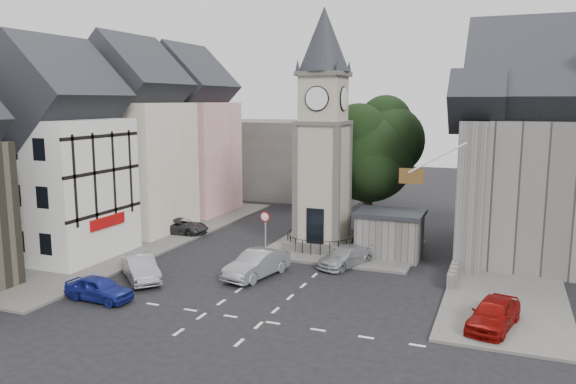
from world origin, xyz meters
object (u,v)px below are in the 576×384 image
at_px(stone_shelter, 390,234).
at_px(pedestrian, 498,258).
at_px(car_west_blue, 99,288).
at_px(car_east_red, 494,314).
at_px(clock_tower, 323,131).

distance_m(stone_shelter, pedestrian, 6.77).
distance_m(car_west_blue, car_east_red, 19.32).
bearing_deg(stone_shelter, car_east_red, -56.12).
bearing_deg(car_west_blue, clock_tower, -25.40).
xyz_separation_m(car_west_blue, car_east_red, (19.00, 3.52, 0.08)).
height_order(clock_tower, pedestrian, clock_tower).
distance_m(stone_shelter, car_west_blue, 18.29).
bearing_deg(stone_shelter, car_west_blue, -132.34).
bearing_deg(clock_tower, car_east_red, -42.32).
xyz_separation_m(clock_tower, stone_shelter, (4.80, -0.49, -6.57)).
bearing_deg(pedestrian, stone_shelter, -42.62).
relative_size(car_east_red, pedestrian, 2.68).
xyz_separation_m(stone_shelter, pedestrian, (6.70, -0.63, -0.77)).
bearing_deg(car_east_red, stone_shelter, 137.36).
bearing_deg(car_west_blue, pedestrian, -53.09).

